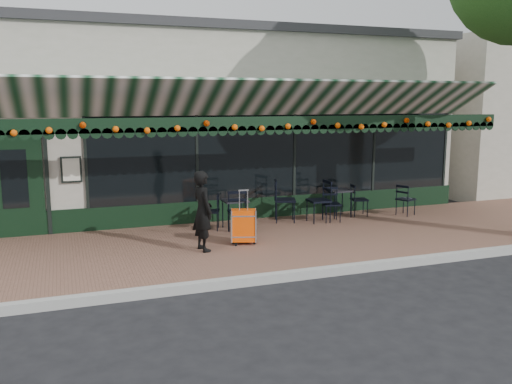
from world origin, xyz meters
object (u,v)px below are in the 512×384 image
object	(u,v)px
woman	(203,211)
chair_a_left	(319,201)
chair_a_front	(332,205)
suitcase	(244,226)
chair_b_front	(239,213)
cafe_table_a	(339,192)
chair_b_left	(210,212)
chair_a_extra	(406,200)
chair_a_right	(359,200)
chair_b_right	(285,200)
cafe_table_b	(235,203)

from	to	relation	value
woman	chair_a_left	distance (m)	3.44
chair_a_front	suitcase	bearing A→B (deg)	-141.31
chair_b_front	suitcase	bearing A→B (deg)	-94.77
cafe_table_a	chair_b_left	xyz separation A→B (m)	(-3.27, -0.27, -0.19)
woman	chair_a_extra	size ratio (longest dim) A/B	1.95
chair_b_left	chair_b_front	world-z (taller)	chair_b_front
cafe_table_a	chair_b_left	world-z (taller)	chair_b_left
chair_a_left	chair_a_right	bearing A→B (deg)	105.29
woman	cafe_table_a	distance (m)	4.25
suitcase	chair_b_left	world-z (taller)	suitcase
woman	chair_a_extra	bearing A→B (deg)	-85.67
chair_a_left	chair_b_right	size ratio (longest dim) A/B	0.99
cafe_table_a	chair_b_front	distance (m)	2.91
suitcase	chair_a_extra	distance (m)	4.77
cafe_table_a	cafe_table_b	world-z (taller)	cafe_table_a
cafe_table_b	chair_a_front	xyz separation A→B (m)	(2.32, -0.09, -0.17)
chair_b_right	chair_b_front	bearing A→B (deg)	137.18
chair_a_left	chair_b_left	xyz separation A→B (m)	(-2.55, 0.11, -0.09)
chair_a_front	chair_a_extra	bearing A→B (deg)	14.34
suitcase	chair_b_right	size ratio (longest dim) A/B	1.08
chair_a_front	chair_b_right	distance (m)	1.09
chair_a_right	chair_a_extra	xyz separation A→B (m)	(1.10, -0.34, -0.00)
chair_a_right	chair_a_extra	size ratio (longest dim) A/B	1.01
woman	suitcase	bearing A→B (deg)	-88.83
chair_a_front	woman	bearing A→B (deg)	-144.59
chair_a_front	chair_b_front	xyz separation A→B (m)	(-2.37, -0.35, 0.05)
woman	chair_a_extra	distance (m)	5.65
chair_a_left	cafe_table_b	bearing A→B (deg)	-89.25
chair_b_left	chair_b_front	xyz separation A→B (m)	(0.48, -0.53, 0.05)
chair_a_left	chair_b_right	xyz separation A→B (m)	(-0.71, 0.31, 0.00)
chair_a_left	chair_a_extra	distance (m)	2.35
chair_a_left	chair_a_extra	xyz separation A→B (m)	(2.35, -0.03, -0.11)
woman	chair_a_front	distance (m)	3.70
suitcase	chair_a_extra	world-z (taller)	suitcase
cafe_table_a	chair_a_left	xyz separation A→B (m)	(-0.73, -0.38, -0.10)
chair_a_extra	chair_a_right	bearing A→B (deg)	50.71
chair_b_right	chair_b_front	world-z (taller)	chair_b_right
cafe_table_b	chair_b_left	size ratio (longest dim) A/B	0.80
woman	chair_a_right	size ratio (longest dim) A/B	1.93
chair_b_right	cafe_table_a	bearing A→B (deg)	-67.95
chair_a_extra	chair_b_front	xyz separation A→B (m)	(-4.42, -0.39, 0.06)
chair_a_right	chair_b_front	size ratio (longest dim) A/B	0.87
chair_b_right	chair_a_left	bearing A→B (deg)	-94.13
cafe_table_b	chair_a_extra	size ratio (longest dim) A/B	0.83
woman	chair_a_extra	world-z (taller)	woman
suitcase	cafe_table_b	xyz separation A→B (m)	(0.24, 1.30, 0.22)
cafe_table_a	chair_a_right	xyz separation A→B (m)	(0.52, -0.08, -0.20)
woman	suitcase	xyz separation A→B (m)	(0.86, 0.17, -0.39)
cafe_table_b	chair_b_front	xyz separation A→B (m)	(-0.05, -0.45, -0.13)
cafe_table_a	chair_a_front	world-z (taller)	chair_a_front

